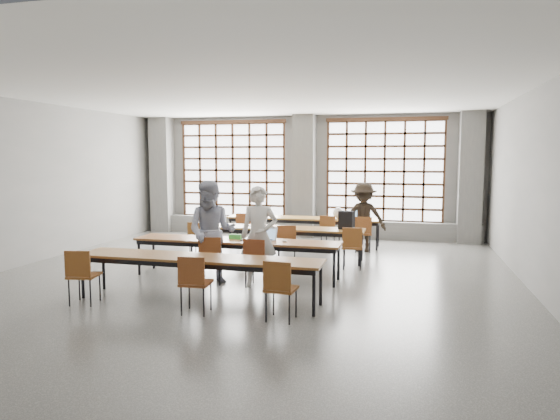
# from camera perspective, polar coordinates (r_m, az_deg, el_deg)

# --- Properties ---
(floor) EXTENTS (11.00, 11.00, 0.00)m
(floor) POSITION_cam_1_polar(r_m,az_deg,el_deg) (9.63, -3.57, -7.78)
(floor) COLOR #4B4B48
(floor) RESTS_ON ground
(ceiling) EXTENTS (11.00, 11.00, 0.00)m
(ceiling) POSITION_cam_1_polar(r_m,az_deg,el_deg) (9.42, -3.71, 13.36)
(ceiling) COLOR silver
(ceiling) RESTS_ON floor
(wall_back) EXTENTS (10.00, 0.00, 10.00)m
(wall_back) POSITION_cam_1_polar(r_m,az_deg,el_deg) (14.69, 3.03, 3.91)
(wall_back) COLOR slate
(wall_back) RESTS_ON floor
(wall_front) EXTENTS (10.00, 0.00, 10.00)m
(wall_front) POSITION_cam_1_polar(r_m,az_deg,el_deg) (4.49, -25.91, -1.63)
(wall_front) COLOR slate
(wall_front) RESTS_ON floor
(wall_left) EXTENTS (0.00, 11.00, 11.00)m
(wall_left) POSITION_cam_1_polar(r_m,az_deg,el_deg) (11.90, -27.22, 2.74)
(wall_left) COLOR slate
(wall_left) RESTS_ON floor
(wall_right) EXTENTS (0.00, 11.00, 11.00)m
(wall_right) POSITION_cam_1_polar(r_m,az_deg,el_deg) (9.15, 27.68, 1.91)
(wall_right) COLOR slate
(wall_right) RESTS_ON floor
(column_left) EXTENTS (0.60, 0.55, 3.50)m
(column_left) POSITION_cam_1_polar(r_m,az_deg,el_deg) (15.94, -13.29, 3.93)
(column_left) COLOR #565653
(column_left) RESTS_ON floor
(column_mid) EXTENTS (0.60, 0.55, 3.50)m
(column_mid) POSITION_cam_1_polar(r_m,az_deg,el_deg) (14.41, 2.81, 3.87)
(column_mid) COLOR #565653
(column_mid) RESTS_ON floor
(column_right) EXTENTS (0.60, 0.55, 3.50)m
(column_right) POSITION_cam_1_polar(r_m,az_deg,el_deg) (14.21, 20.91, 3.45)
(column_right) COLOR #565653
(column_right) RESTS_ON floor
(window_left) EXTENTS (3.32, 0.12, 3.00)m
(window_left) POSITION_cam_1_polar(r_m,az_deg,el_deg) (15.21, -5.39, 4.54)
(window_left) COLOR white
(window_left) RESTS_ON wall_back
(window_right) EXTENTS (3.32, 0.12, 3.00)m
(window_right) POSITION_cam_1_polar(r_m,az_deg,el_deg) (14.33, 11.85, 4.34)
(window_right) COLOR white
(window_right) RESTS_ON wall_back
(sill_ledge) EXTENTS (9.80, 0.35, 0.50)m
(sill_ledge) POSITION_cam_1_polar(r_m,az_deg,el_deg) (14.63, 2.84, -2.00)
(sill_ledge) COLOR #565653
(sill_ledge) RESTS_ON floor
(desk_row_a) EXTENTS (4.00, 0.70, 0.73)m
(desk_row_a) POSITION_cam_1_polar(r_m,az_deg,el_deg) (13.06, 2.67, -1.14)
(desk_row_a) COLOR brown
(desk_row_a) RESTS_ON floor
(desk_row_b) EXTENTS (4.00, 0.70, 0.73)m
(desk_row_b) POSITION_cam_1_polar(r_m,az_deg,el_deg) (11.26, -0.55, -2.29)
(desk_row_b) COLOR brown
(desk_row_b) RESTS_ON floor
(desk_row_c) EXTENTS (4.00, 0.70, 0.73)m
(desk_row_c) POSITION_cam_1_polar(r_m,az_deg,el_deg) (9.59, -4.99, -3.79)
(desk_row_c) COLOR brown
(desk_row_c) RESTS_ON floor
(desk_row_d) EXTENTS (4.00, 0.70, 0.73)m
(desk_row_d) POSITION_cam_1_polar(r_m,az_deg,el_deg) (8.07, -9.31, -5.73)
(desk_row_d) COLOR brown
(desk_row_d) RESTS_ON floor
(chair_back_left) EXTENTS (0.43, 0.43, 0.88)m
(chair_back_left) POSITION_cam_1_polar(r_m,az_deg,el_deg) (12.83, -4.04, -1.85)
(chair_back_left) COLOR brown
(chair_back_left) RESTS_ON floor
(chair_back_mid) EXTENTS (0.50, 0.51, 0.88)m
(chair_back_mid) POSITION_cam_1_polar(r_m,az_deg,el_deg) (12.32, 5.64, -2.19)
(chair_back_mid) COLOR brown
(chair_back_mid) RESTS_ON floor
(chair_back_right) EXTENTS (0.46, 0.47, 0.88)m
(chair_back_right) POSITION_cam_1_polar(r_m,az_deg,el_deg) (12.23, 9.47, -2.31)
(chair_back_right) COLOR brown
(chair_back_right) RESTS_ON floor
(chair_mid_left) EXTENTS (0.43, 0.43, 0.88)m
(chair_mid_left) POSITION_cam_1_polar(r_m,az_deg,el_deg) (11.22, -9.31, -3.07)
(chair_mid_left) COLOR brown
(chair_mid_left) RESTS_ON floor
(chair_mid_centre) EXTENTS (0.50, 0.50, 0.88)m
(chair_mid_centre) POSITION_cam_1_polar(r_m,az_deg,el_deg) (10.58, 0.76, -3.54)
(chair_mid_centre) COLOR brown
(chair_mid_centre) RESTS_ON floor
(chair_mid_right) EXTENTS (0.45, 0.45, 0.88)m
(chair_mid_right) POSITION_cam_1_polar(r_m,az_deg,el_deg) (10.34, 8.27, -3.82)
(chair_mid_right) COLOR brown
(chair_mid_right) RESTS_ON floor
(chair_front_left) EXTENTS (0.52, 0.52, 0.88)m
(chair_front_left) POSITION_cam_1_polar(r_m,az_deg,el_deg) (9.13, -7.95, -5.14)
(chair_front_left) COLOR brown
(chair_front_left) RESTS_ON floor
(chair_front_right) EXTENTS (0.46, 0.46, 0.88)m
(chair_front_right) POSITION_cam_1_polar(r_m,az_deg,el_deg) (8.84, -2.70, -5.46)
(chair_front_right) COLOR maroon
(chair_front_right) RESTS_ON floor
(chair_near_left) EXTENTS (0.49, 0.49, 0.88)m
(chair_near_left) POSITION_cam_1_polar(r_m,az_deg,el_deg) (8.39, -21.73, -6.52)
(chair_near_left) COLOR brown
(chair_near_left) RESTS_ON floor
(chair_near_mid) EXTENTS (0.45, 0.46, 0.88)m
(chair_near_mid) POSITION_cam_1_polar(r_m,az_deg,el_deg) (7.45, -9.78, -7.74)
(chair_near_mid) COLOR brown
(chair_near_mid) RESTS_ON floor
(chair_near_right) EXTENTS (0.44, 0.45, 0.88)m
(chair_near_right) POSITION_cam_1_polar(r_m,az_deg,el_deg) (7.03, -0.05, -8.48)
(chair_near_right) COLOR brown
(chair_near_right) RESTS_ON floor
(student_male) EXTENTS (0.73, 0.56, 1.79)m
(student_male) POSITION_cam_1_polar(r_m,az_deg,el_deg) (8.90, -2.42, -3.02)
(student_male) COLOR silver
(student_male) RESTS_ON floor
(student_female) EXTENTS (1.00, 0.83, 1.88)m
(student_female) POSITION_cam_1_polar(r_m,az_deg,el_deg) (9.19, -7.81, -2.52)
(student_female) COLOR #19224C
(student_female) RESTS_ON floor
(student_back) EXTENTS (1.10, 0.64, 1.69)m
(student_back) POSITION_cam_1_polar(r_m,az_deg,el_deg) (12.31, 9.51, -0.81)
(student_back) COLOR black
(student_back) RESTS_ON floor
(laptop_front) EXTENTS (0.46, 0.44, 0.26)m
(laptop_front) POSITION_cam_1_polar(r_m,az_deg,el_deg) (9.49, -1.48, -3.09)
(laptop_front) COLOR silver
(laptop_front) RESTS_ON desk_row_c
(laptop_back) EXTENTS (0.42, 0.38, 0.26)m
(laptop_back) POSITION_cam_1_polar(r_m,az_deg,el_deg) (12.94, 8.70, -0.70)
(laptop_back) COLOR #AAAAAE
(laptop_back) RESTS_ON desk_row_a
(mouse) EXTENTS (0.11, 0.08, 0.04)m
(mouse) POSITION_cam_1_polar(r_m,az_deg,el_deg) (9.29, 0.51, -3.56)
(mouse) COLOR white
(mouse) RESTS_ON desk_row_c
(green_box) EXTENTS (0.26, 0.12, 0.09)m
(green_box) POSITION_cam_1_polar(r_m,az_deg,el_deg) (9.66, -5.12, -3.05)
(green_box) COLOR green
(green_box) RESTS_ON desk_row_c
(phone) EXTENTS (0.13, 0.07, 0.01)m
(phone) POSITION_cam_1_polar(r_m,az_deg,el_deg) (9.43, -4.16, -3.50)
(phone) COLOR black
(phone) RESTS_ON desk_row_c
(paper_sheet_a) EXTENTS (0.36, 0.34, 0.00)m
(paper_sheet_a) POSITION_cam_1_polar(r_m,az_deg,el_deg) (11.47, -3.38, -1.81)
(paper_sheet_a) COLOR silver
(paper_sheet_a) RESTS_ON desk_row_b
(paper_sheet_b) EXTENTS (0.36, 0.33, 0.00)m
(paper_sheet_b) POSITION_cam_1_polar(r_m,az_deg,el_deg) (11.28, -2.09, -1.94)
(paper_sheet_b) COLOR white
(paper_sheet_b) RESTS_ON desk_row_b
(paper_sheet_c) EXTENTS (0.36, 0.31, 0.00)m
(paper_sheet_c) POSITION_cam_1_polar(r_m,az_deg,el_deg) (11.23, -0.05, -1.97)
(paper_sheet_c) COLOR white
(paper_sheet_c) RESTS_ON desk_row_b
(backpack) EXTENTS (0.36, 0.27, 0.40)m
(backpack) POSITION_cam_1_polar(r_m,az_deg,el_deg) (10.97, 7.62, -1.16)
(backpack) COLOR black
(backpack) RESTS_ON desk_row_b
(plastic_bag) EXTENTS (0.32, 0.29, 0.29)m
(plastic_bag) POSITION_cam_1_polar(r_m,az_deg,el_deg) (12.93, 6.63, -0.31)
(plastic_bag) COLOR silver
(plastic_bag) RESTS_ON desk_row_a
(red_pouch) EXTENTS (0.21, 0.14, 0.06)m
(red_pouch) POSITION_cam_1_polar(r_m,az_deg,el_deg) (8.47, -21.49, -6.65)
(red_pouch) COLOR maroon
(red_pouch) RESTS_ON chair_near_left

